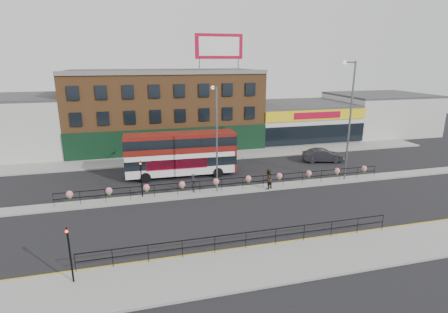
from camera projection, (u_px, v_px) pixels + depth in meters
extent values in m
plane|color=black|center=(232.00, 191.00, 31.93)|extent=(120.00, 120.00, 0.00)
cube|color=gray|center=(288.00, 261.00, 20.73)|extent=(60.00, 4.00, 0.15)
cube|color=gray|center=(206.00, 157.00, 43.10)|extent=(60.00, 4.00, 0.15)
cube|color=gray|center=(232.00, 191.00, 31.91)|extent=(60.00, 1.60, 0.15)
cube|color=gold|center=(273.00, 243.00, 22.89)|extent=(60.00, 0.10, 0.01)
cube|color=gold|center=(274.00, 245.00, 22.72)|extent=(60.00, 0.10, 0.01)
cube|color=brown|center=(165.00, 109.00, 48.26)|extent=(25.00, 12.00, 10.00)
cube|color=#3F3F42|center=(163.00, 71.00, 46.88)|extent=(25.00, 12.00, 0.30)
cube|color=black|center=(171.00, 142.00, 43.48)|extent=(25.00, 0.25, 3.40)
cube|color=silver|center=(296.00, 121.00, 53.80)|extent=(15.00, 12.00, 5.00)
cube|color=#3F3F42|center=(297.00, 104.00, 53.09)|extent=(15.00, 12.00, 0.30)
cube|color=yellow|center=(317.00, 115.00, 47.65)|extent=(15.00, 0.25, 1.40)
cube|color=maroon|center=(317.00, 115.00, 47.54)|extent=(7.00, 0.10, 0.90)
cube|color=black|center=(316.00, 135.00, 48.37)|extent=(15.00, 0.25, 2.60)
cube|color=#B9B9B3|center=(3.00, 127.00, 43.74)|extent=(15.50, 12.00, 7.00)
cube|color=#B9B9B3|center=(379.00, 114.00, 57.26)|extent=(14.50, 12.00, 6.00)
cube|color=#3F3F42|center=(381.00, 95.00, 56.41)|extent=(14.50, 12.00, 0.30)
cube|color=maroon|center=(219.00, 46.00, 42.99)|extent=(6.00, 0.25, 3.00)
cube|color=white|center=(219.00, 46.00, 42.86)|extent=(5.10, 0.04, 2.25)
cylinder|color=slate|center=(199.00, 65.00, 42.97)|extent=(0.12, 0.12, 1.40)
cylinder|color=slate|center=(238.00, 65.00, 44.18)|extent=(0.12, 0.12, 1.40)
cube|color=black|center=(232.00, 178.00, 31.60)|extent=(30.00, 0.05, 0.05)
cube|color=black|center=(232.00, 184.00, 31.73)|extent=(30.00, 0.05, 0.05)
cylinder|color=black|center=(53.00, 200.00, 28.10)|extent=(0.04, 0.04, 1.10)
cylinder|color=black|center=(80.00, 198.00, 28.58)|extent=(0.04, 0.04, 1.10)
cylinder|color=black|center=(106.00, 196.00, 29.07)|extent=(0.04, 0.04, 1.10)
cylinder|color=black|center=(130.00, 193.00, 29.56)|extent=(0.04, 0.04, 1.10)
cylinder|color=black|center=(154.00, 191.00, 30.04)|extent=(0.04, 0.04, 1.10)
cylinder|color=black|center=(177.00, 189.00, 30.53)|extent=(0.04, 0.04, 1.10)
cylinder|color=black|center=(200.00, 187.00, 31.02)|extent=(0.04, 0.04, 1.10)
cylinder|color=black|center=(222.00, 185.00, 31.50)|extent=(0.04, 0.04, 1.10)
cylinder|color=black|center=(243.00, 183.00, 31.99)|extent=(0.04, 0.04, 1.10)
cylinder|color=black|center=(263.00, 181.00, 32.48)|extent=(0.04, 0.04, 1.10)
cylinder|color=black|center=(283.00, 179.00, 32.96)|extent=(0.04, 0.04, 1.10)
cylinder|color=black|center=(302.00, 178.00, 33.45)|extent=(0.04, 0.04, 1.10)
cylinder|color=black|center=(321.00, 176.00, 33.94)|extent=(0.04, 0.04, 1.10)
cylinder|color=black|center=(339.00, 174.00, 34.42)|extent=(0.04, 0.04, 1.10)
cylinder|color=black|center=(357.00, 173.00, 34.91)|extent=(0.04, 0.04, 1.10)
cylinder|color=black|center=(374.00, 171.00, 35.40)|extent=(0.04, 0.04, 1.10)
sphere|color=#D77181|center=(69.00, 194.00, 28.29)|extent=(0.56, 0.56, 0.56)
sphere|color=#31701F|center=(70.00, 197.00, 28.36)|extent=(0.36, 0.36, 0.36)
sphere|color=#D77181|center=(109.00, 191.00, 29.04)|extent=(0.56, 0.56, 0.56)
sphere|color=#31701F|center=(109.00, 193.00, 29.10)|extent=(0.36, 0.36, 0.36)
sphere|color=#D77181|center=(146.00, 187.00, 29.78)|extent=(0.56, 0.56, 0.56)
sphere|color=#31701F|center=(147.00, 190.00, 29.84)|extent=(0.36, 0.36, 0.36)
sphere|color=#D77181|center=(182.00, 184.00, 30.52)|extent=(0.56, 0.56, 0.56)
sphere|color=#31701F|center=(182.00, 187.00, 30.59)|extent=(0.36, 0.36, 0.36)
sphere|color=#D77181|center=(216.00, 181.00, 31.27)|extent=(0.56, 0.56, 0.56)
sphere|color=#31701F|center=(216.00, 184.00, 31.33)|extent=(0.36, 0.36, 0.36)
sphere|color=#D77181|center=(248.00, 179.00, 32.01)|extent=(0.56, 0.56, 0.56)
sphere|color=#31701F|center=(248.00, 181.00, 32.07)|extent=(0.36, 0.36, 0.36)
sphere|color=#D77181|center=(279.00, 176.00, 32.76)|extent=(0.56, 0.56, 0.56)
sphere|color=#31701F|center=(279.00, 178.00, 32.82)|extent=(0.36, 0.36, 0.36)
sphere|color=#D77181|center=(309.00, 173.00, 33.50)|extent=(0.56, 0.56, 0.56)
sphere|color=#31701F|center=(309.00, 176.00, 33.56)|extent=(0.36, 0.36, 0.36)
sphere|color=#D77181|center=(337.00, 171.00, 34.24)|extent=(0.56, 0.56, 0.56)
sphere|color=#31701F|center=(337.00, 173.00, 34.30)|extent=(0.36, 0.36, 0.36)
sphere|color=#D77181|center=(364.00, 168.00, 34.99)|extent=(0.56, 0.56, 0.56)
sphere|color=#31701F|center=(364.00, 171.00, 35.05)|extent=(0.36, 0.36, 0.36)
cube|color=black|center=(246.00, 233.00, 21.70)|extent=(20.00, 0.05, 0.05)
cube|color=black|center=(246.00, 240.00, 21.83)|extent=(20.00, 0.05, 0.05)
cylinder|color=black|center=(75.00, 263.00, 19.41)|extent=(0.04, 0.04, 1.10)
cylinder|color=black|center=(113.00, 258.00, 19.90)|extent=(0.04, 0.04, 1.10)
cylinder|color=black|center=(148.00, 253.00, 20.39)|extent=(0.04, 0.04, 1.10)
cylinder|color=black|center=(182.00, 249.00, 20.87)|extent=(0.04, 0.04, 1.10)
cylinder|color=black|center=(215.00, 245.00, 21.36)|extent=(0.04, 0.04, 1.10)
cylinder|color=black|center=(246.00, 241.00, 21.85)|extent=(0.04, 0.04, 1.10)
cylinder|color=black|center=(276.00, 237.00, 22.33)|extent=(0.04, 0.04, 1.10)
cylinder|color=black|center=(304.00, 233.00, 22.82)|extent=(0.04, 0.04, 1.10)
cylinder|color=black|center=(331.00, 229.00, 23.31)|extent=(0.04, 0.04, 1.10)
cylinder|color=black|center=(357.00, 226.00, 23.79)|extent=(0.04, 0.04, 1.10)
cylinder|color=black|center=(383.00, 222.00, 24.28)|extent=(0.04, 0.04, 1.10)
cube|color=white|center=(181.00, 153.00, 35.52)|extent=(11.12, 2.83, 4.02)
cube|color=maroon|center=(180.00, 142.00, 35.21)|extent=(11.18, 2.89, 1.81)
cube|color=black|center=(181.00, 160.00, 35.71)|extent=(11.20, 2.91, 0.90)
cube|color=black|center=(180.00, 141.00, 35.17)|extent=(11.23, 2.93, 0.90)
cube|color=maroon|center=(180.00, 134.00, 34.97)|extent=(11.12, 2.83, 0.12)
cube|color=maroon|center=(233.00, 150.00, 36.70)|extent=(0.27, 2.58, 4.02)
cube|color=maroon|center=(177.00, 164.00, 34.41)|extent=(6.03, 0.21, 1.00)
cylinder|color=black|center=(146.00, 178.00, 34.07)|extent=(1.01, 0.33, 1.00)
cylinder|color=black|center=(145.00, 170.00, 36.43)|extent=(1.01, 0.33, 1.00)
cylinder|color=black|center=(218.00, 172.00, 35.63)|extent=(1.01, 0.33, 1.00)
cylinder|color=black|center=(213.00, 165.00, 37.99)|extent=(1.01, 0.33, 1.00)
imported|color=#28272E|center=(323.00, 155.00, 40.98)|extent=(3.82, 5.42, 1.54)
imported|color=#262630|center=(193.00, 183.00, 31.20)|extent=(0.74, 0.59, 1.68)
imported|color=black|center=(268.00, 179.00, 31.92)|extent=(1.54, 1.52, 1.88)
cylinder|color=slate|center=(217.00, 141.00, 30.35)|extent=(0.15, 0.15, 9.25)
cylinder|color=slate|center=(215.00, 88.00, 29.78)|extent=(0.09, 1.39, 0.09)
sphere|color=silver|center=(213.00, 88.00, 30.44)|extent=(0.33, 0.33, 0.33)
cylinder|color=slate|center=(350.00, 123.00, 33.32)|extent=(0.18, 0.18, 11.36)
cylinder|color=slate|center=(350.00, 62.00, 32.62)|extent=(0.11, 1.70, 0.11)
sphere|color=silver|center=(345.00, 63.00, 33.43)|extent=(0.41, 0.41, 0.41)
cylinder|color=black|center=(70.00, 255.00, 18.29)|extent=(0.10, 0.10, 3.20)
imported|color=black|center=(66.00, 227.00, 17.86)|extent=(0.15, 0.18, 0.90)
sphere|color=#FF190C|center=(67.00, 231.00, 17.80)|extent=(0.14, 0.14, 0.14)
cylinder|color=black|center=(141.00, 179.00, 29.89)|extent=(0.10, 0.10, 3.20)
imported|color=black|center=(140.00, 161.00, 29.46)|extent=(0.15, 0.18, 0.90)
sphere|color=#FF190C|center=(140.00, 164.00, 29.40)|extent=(0.14, 0.14, 0.14)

